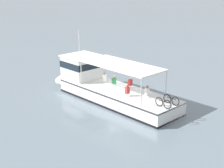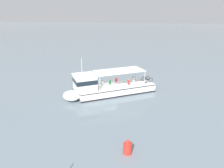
% 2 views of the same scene
% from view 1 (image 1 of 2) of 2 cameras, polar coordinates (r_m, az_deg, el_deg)
% --- Properties ---
extents(ground_plane, '(400.00, 400.00, 0.00)m').
position_cam_1_polar(ground_plane, '(28.20, 1.74, -2.13)').
color(ground_plane, slate).
extents(ferry_main, '(12.36, 9.47, 5.32)m').
position_cam_1_polar(ferry_main, '(27.70, -1.44, -0.29)').
color(ferry_main, white).
rests_on(ferry_main, ground).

